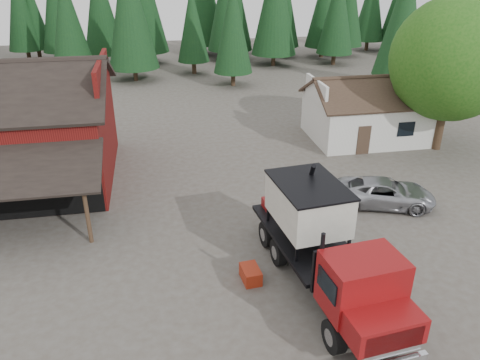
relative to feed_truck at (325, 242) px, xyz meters
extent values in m
plane|color=#4B443B|center=(-4.00, 2.97, -2.09)|extent=(120.00, 120.00, 0.00)
cube|color=maroon|center=(-15.00, 12.97, 0.41)|extent=(12.00, 10.00, 5.00)
cube|color=black|center=(-15.00, 15.47, 3.91)|extent=(12.80, 5.53, 2.35)
cube|color=maroon|center=(-9.00, 12.97, 3.91)|extent=(0.25, 7.00, 2.00)
cylinder|color=#382619|center=(-9.60, 5.07, -0.69)|extent=(0.20, 0.20, 2.80)
cube|color=silver|center=(9.00, 15.97, -0.59)|extent=(8.00, 6.00, 3.00)
cube|color=#38281E|center=(9.00, 14.47, 1.66)|extent=(8.60, 3.42, 1.80)
cube|color=#38281E|center=(9.00, 17.47, 1.66)|extent=(8.60, 3.42, 1.80)
cube|color=silver|center=(5.00, 15.97, 1.66)|extent=(0.20, 4.20, 1.50)
cube|color=silver|center=(13.00, 15.97, 1.66)|extent=(0.20, 4.20, 1.50)
cube|color=#38281E|center=(7.50, 12.95, -1.09)|extent=(0.90, 0.06, 2.00)
cube|color=black|center=(10.50, 12.95, -0.49)|extent=(1.20, 0.06, 1.00)
cylinder|color=#382619|center=(13.00, 12.97, -0.49)|extent=(0.60, 0.60, 3.20)
sphere|color=#1B5212|center=(13.00, 12.97, 4.11)|extent=(8.00, 8.00, 8.00)
sphere|color=#1B5212|center=(11.80, 13.77, 2.91)|extent=(4.40, 4.40, 4.40)
sphere|color=#1B5212|center=(14.00, 12.17, 3.21)|extent=(4.80, 4.80, 4.80)
cylinder|color=#382619|center=(2.00, 32.97, -1.29)|extent=(0.44, 0.44, 1.60)
cone|color=black|center=(2.00, 32.97, 3.81)|extent=(3.96, 3.96, 9.00)
cylinder|color=#382619|center=(18.00, 28.97, -1.29)|extent=(0.44, 0.44, 1.60)
cone|color=black|center=(18.00, 28.97, 4.81)|extent=(4.84, 4.84, 11.00)
cylinder|color=#382619|center=(-8.00, 36.97, -1.29)|extent=(0.44, 0.44, 1.60)
cone|color=black|center=(-8.00, 36.97, 5.31)|extent=(5.28, 5.28, 12.00)
cylinder|color=black|center=(-0.78, -3.39, -1.50)|extent=(0.51, 1.23, 1.19)
cylinder|color=black|center=(1.49, -3.14, -1.50)|extent=(0.51, 1.23, 1.19)
cylinder|color=black|center=(-1.35, 1.79, -1.50)|extent=(0.51, 1.23, 1.19)
cylinder|color=black|center=(0.91, 2.04, -1.50)|extent=(0.51, 1.23, 1.19)
cylinder|color=black|center=(-1.52, 3.30, -1.50)|extent=(0.51, 1.23, 1.19)
cylinder|color=black|center=(0.75, 3.55, -1.50)|extent=(0.51, 1.23, 1.19)
cube|color=black|center=(-0.03, 0.18, -1.06)|extent=(2.22, 9.41, 0.43)
cube|color=silver|center=(0.53, -4.83, -0.63)|extent=(2.06, 0.34, 0.98)
cube|color=maroon|center=(0.46, -4.19, -0.47)|extent=(2.58, 1.67, 0.92)
cube|color=maroon|center=(0.30, -2.78, 0.13)|extent=(2.79, 2.12, 2.01)
cube|color=black|center=(0.40, -3.65, 0.46)|extent=(2.28, 0.34, 0.98)
cylinder|color=black|center=(-0.89, -1.93, 0.73)|extent=(0.17, 0.17, 1.95)
cube|color=black|center=(0.18, -1.70, 0.08)|extent=(2.66, 0.42, 1.74)
cube|color=black|center=(-0.20, 1.70, -0.77)|extent=(3.45, 6.57, 0.17)
cube|color=beige|center=(-0.20, 1.70, 0.84)|extent=(2.88, 3.84, 1.74)
cone|color=beige|center=(-0.20, 1.70, -0.25)|extent=(2.64, 2.64, 0.76)
cube|color=black|center=(-0.20, 1.70, 1.73)|extent=(3.00, 3.96, 0.09)
cylinder|color=black|center=(0.28, 3.28, 0.73)|extent=(0.56, 2.40, 3.31)
cube|color=maroon|center=(-1.13, 4.21, -0.47)|extent=(0.74, 0.94, 0.49)
cylinder|color=silver|center=(1.46, -1.94, -1.17)|extent=(0.72, 1.15, 0.61)
imported|color=#A3A5AB|center=(5.64, 5.97, -1.36)|extent=(5.77, 3.96, 1.46)
cube|color=maroon|center=(-2.78, 0.86, -1.79)|extent=(0.80, 1.16, 0.60)
camera|label=1|loc=(-6.09, -14.58, 10.14)|focal=35.00mm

